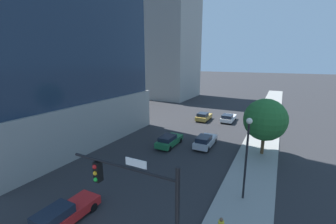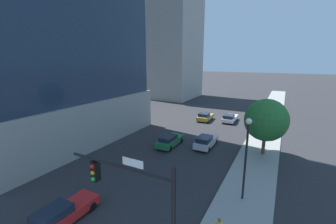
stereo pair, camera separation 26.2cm
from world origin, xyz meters
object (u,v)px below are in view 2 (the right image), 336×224
Objects in this scene: car_white at (230,118)px; car_gold at (205,117)px; traffic_light_pole at (136,198)px; car_green at (170,140)px; car_red at (63,213)px; car_silver at (206,141)px; street_lamp at (247,148)px; street_tree at (266,120)px; construction_building at (172,35)px.

car_gold is at bearing -163.78° from car_white.
traffic_light_pole reaches higher than car_green.
traffic_light_pole is 1.42× the size of car_red.
car_white is 1.00× the size of car_silver.
street_lamp reaches higher than car_white.
car_white is at bearing 105.16° from street_lamp.
car_red is at bearing -90.00° from car_green.
street_lamp is 9.71m from street_tree.
street_lamp is 12.84m from car_green.
car_silver reaches higher than car_red.
street_lamp is (3.45, 8.86, -0.17)m from traffic_light_pole.
street_tree is at bearing 6.13° from car_silver.
traffic_light_pole is at bearing -85.37° from car_white.
car_gold is 0.90× the size of car_silver.
street_tree is 14.29m from car_white.
car_silver reaches higher than car_green.
street_lamp is at bearing -64.19° from car_gold.
traffic_light_pole is at bearing -64.65° from construction_building.
traffic_light_pole is 18.40m from car_silver.
construction_building is at bearing 137.69° from car_white.
construction_building is at bearing 116.72° from car_green.
construction_building reaches higher than car_red.
construction_building reaches higher than car_green.
traffic_light_pole is 31.14m from car_white.
street_lamp is at bearing -56.62° from construction_building.
construction_building is at bearing 123.38° from street_lamp.
car_green is 1.09× the size of car_gold.
car_green is at bearing 144.44° from street_lamp.
construction_building reaches higher than car_white.
car_silver is (-0.00, -12.95, 0.05)m from car_white.
car_red is at bearing -90.00° from car_gold.
traffic_light_pole is 17.73m from car_green.
car_gold is at bearing 109.18° from car_silver.
car_green is at bearing -166.62° from street_tree.
car_green is at bearing -105.48° from car_white.
traffic_light_pole is 30.57m from car_gold.
car_white is (-2.50, 30.81, -3.73)m from traffic_light_pole.
car_gold is (-10.59, 11.06, -3.41)m from street_tree.
construction_building is 6.23× the size of traffic_light_pole.
car_red is 28.83m from car_gold.
car_green is (-10.04, 7.18, -3.54)m from street_lamp.
car_red is (17.18, -49.38, -16.58)m from construction_building.
car_green is 4.48m from car_silver.
street_tree is 11.40m from car_green.
street_tree is at bearing 13.38° from car_green.
car_gold is at bearing 133.75° from street_tree.
construction_building is 33.21m from car_white.
street_tree is (27.78, -31.62, -13.17)m from construction_building.
street_lamp is 1.53× the size of car_gold.
car_green is (-10.59, -2.52, -3.39)m from street_tree.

